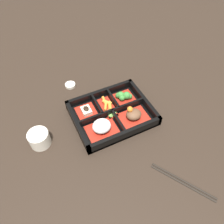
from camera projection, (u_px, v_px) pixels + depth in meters
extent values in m
plane|color=black|center=(112.00, 116.00, 0.86)|extent=(3.00, 3.00, 0.00)
cube|color=black|center=(112.00, 115.00, 0.86)|extent=(0.30, 0.24, 0.01)
cube|color=black|center=(100.00, 94.00, 0.91)|extent=(0.30, 0.01, 0.04)
cube|color=black|center=(126.00, 135.00, 0.78)|extent=(0.30, 0.01, 0.04)
cube|color=black|center=(143.00, 101.00, 0.88)|extent=(0.01, 0.24, 0.04)
cube|color=black|center=(77.00, 126.00, 0.80)|extent=(0.01, 0.24, 0.04)
cube|color=black|center=(112.00, 113.00, 0.84)|extent=(0.27, 0.01, 0.04)
cube|color=black|center=(113.00, 101.00, 0.88)|extent=(0.01, 0.11, 0.04)
cube|color=black|center=(97.00, 107.00, 0.86)|extent=(0.01, 0.11, 0.04)
cube|color=black|center=(118.00, 122.00, 0.81)|extent=(0.01, 0.11, 0.04)
cube|color=maroon|center=(133.00, 118.00, 0.84)|extent=(0.11, 0.08, 0.01)
ellipsoid|color=brown|center=(134.00, 114.00, 0.82)|extent=(0.06, 0.05, 0.03)
sphere|color=orange|center=(130.00, 109.00, 0.81)|extent=(0.02, 0.02, 0.02)
cube|color=maroon|center=(102.00, 130.00, 0.80)|extent=(0.11, 0.08, 0.01)
ellipsoid|color=silver|center=(102.00, 126.00, 0.78)|extent=(0.07, 0.06, 0.04)
cube|color=maroon|center=(124.00, 99.00, 0.90)|extent=(0.08, 0.08, 0.01)
sphere|color=#387A33|center=(121.00, 95.00, 0.89)|extent=(0.03, 0.03, 0.03)
sphere|color=#387A33|center=(122.00, 98.00, 0.88)|extent=(0.02, 0.02, 0.02)
sphere|color=#387A33|center=(130.00, 96.00, 0.89)|extent=(0.02, 0.02, 0.02)
sphere|color=#387A33|center=(127.00, 96.00, 0.89)|extent=(0.03, 0.03, 0.03)
sphere|color=#387A33|center=(127.00, 97.00, 0.89)|extent=(0.02, 0.02, 0.02)
sphere|color=#387A33|center=(118.00, 95.00, 0.89)|extent=(0.02, 0.02, 0.02)
cube|color=maroon|center=(106.00, 105.00, 0.88)|extent=(0.05, 0.08, 0.01)
cylinder|color=orange|center=(110.00, 106.00, 0.86)|extent=(0.03, 0.04, 0.02)
cylinder|color=orange|center=(105.00, 100.00, 0.89)|extent=(0.02, 0.04, 0.01)
cylinder|color=orange|center=(107.00, 102.00, 0.88)|extent=(0.04, 0.04, 0.01)
cylinder|color=orange|center=(106.00, 107.00, 0.86)|extent=(0.03, 0.04, 0.01)
cube|color=maroon|center=(87.00, 112.00, 0.86)|extent=(0.07, 0.08, 0.01)
cube|color=beige|center=(86.00, 111.00, 0.85)|extent=(0.03, 0.04, 0.02)
ellipsoid|color=black|center=(86.00, 109.00, 0.84)|extent=(0.02, 0.03, 0.01)
cube|color=maroon|center=(112.00, 114.00, 0.85)|extent=(0.04, 0.04, 0.01)
cylinder|color=#75A84C|center=(113.00, 112.00, 0.85)|extent=(0.02, 0.02, 0.01)
cylinder|color=#75A84C|center=(110.00, 112.00, 0.85)|extent=(0.03, 0.03, 0.01)
cylinder|color=#75A84C|center=(112.00, 114.00, 0.84)|extent=(0.02, 0.02, 0.01)
cylinder|color=#75A84C|center=(111.00, 115.00, 0.84)|extent=(0.02, 0.02, 0.00)
cylinder|color=beige|center=(39.00, 138.00, 0.76)|extent=(0.07, 0.07, 0.06)
cylinder|color=#597A38|center=(37.00, 134.00, 0.74)|extent=(0.06, 0.06, 0.01)
cylinder|color=black|center=(183.00, 180.00, 0.69)|extent=(0.12, 0.19, 0.01)
cylinder|color=black|center=(182.00, 183.00, 0.68)|extent=(0.12, 0.19, 0.01)
cylinder|color=beige|center=(70.00, 85.00, 0.96)|extent=(0.04, 0.04, 0.01)
cylinder|color=black|center=(70.00, 84.00, 0.96)|extent=(0.03, 0.03, 0.00)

